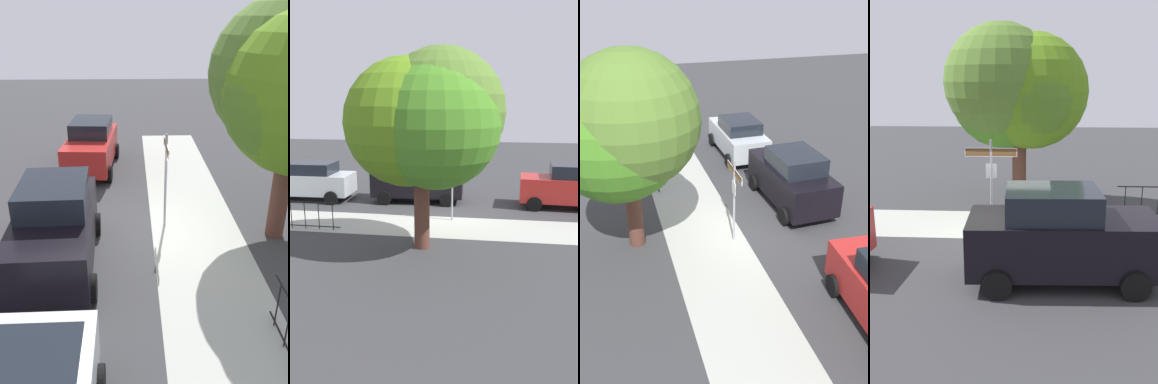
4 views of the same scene
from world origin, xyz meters
TOP-DOWN VIEW (x-y plane):
  - ground_plane at (0.00, 0.00)m, footprint 60.00×60.00m
  - sidewalk_strip at (2.00, 1.30)m, footprint 24.00×2.60m
  - street_sign at (-0.42, 0.40)m, footprint 1.50×0.07m
  - shade_tree at (0.11, 3.53)m, footprint 4.98×4.33m
  - car_red at (-5.33, -2.20)m, footprint 4.16×2.16m
  - car_black at (1.46, -2.46)m, footprint 4.32×2.19m
  - car_silver at (6.77, -2.05)m, footprint 4.21×2.06m

SIDE VIEW (x-z plane):
  - ground_plane at x=0.00m, z-range 0.00..0.00m
  - sidewalk_strip at x=2.00m, z-range 0.00..0.00m
  - car_silver at x=6.77m, z-range 0.01..1.83m
  - car_red at x=-5.33m, z-range 0.00..1.98m
  - car_black at x=1.46m, z-range -0.01..2.15m
  - street_sign at x=-0.42m, z-range 0.55..3.39m
  - shade_tree at x=0.11m, z-range 0.95..7.32m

